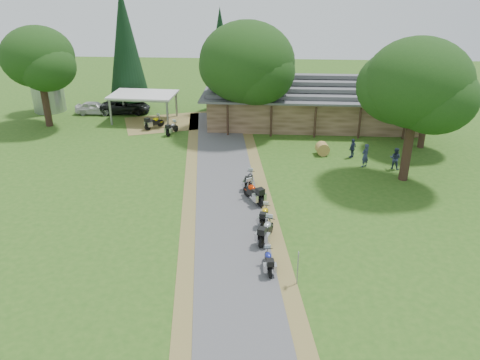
# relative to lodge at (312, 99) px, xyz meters

# --- Properties ---
(ground) EXTENTS (120.00, 120.00, 0.00)m
(ground) POSITION_rel_lodge_xyz_m (-6.00, -24.00, -2.45)
(ground) COLOR #2B5417
(ground) RESTS_ON ground
(driveway) EXTENTS (51.95, 51.95, 0.00)m
(driveway) POSITION_rel_lodge_xyz_m (-6.50, -20.00, -2.45)
(driveway) COLOR #4D4D4F
(driveway) RESTS_ON ground
(lodge) EXTENTS (21.40, 9.40, 4.90)m
(lodge) POSITION_rel_lodge_xyz_m (0.00, 0.00, 0.00)
(lodge) COLOR brown
(lodge) RESTS_ON ground
(silo) EXTENTS (3.47, 3.47, 6.75)m
(silo) POSITION_rel_lodge_xyz_m (-28.02, 2.33, 0.92)
(silo) COLOR gray
(silo) RESTS_ON ground
(carport) EXTENTS (6.58, 4.56, 2.76)m
(carport) POSITION_rel_lodge_xyz_m (-16.85, -0.41, -1.07)
(carport) COLOR silver
(carport) RESTS_ON ground
(car_white_sedan) EXTENTS (2.22, 5.13, 1.70)m
(car_white_sedan) POSITION_rel_lodge_xyz_m (-22.75, 1.47, -1.60)
(car_white_sedan) COLOR silver
(car_white_sedan) RESTS_ON ground
(car_dark_suv) EXTENTS (2.90, 5.86, 2.17)m
(car_dark_suv) POSITION_rel_lodge_xyz_m (-19.59, 2.07, -1.36)
(car_dark_suv) COLOR black
(car_dark_suv) RESTS_ON ground
(motorcycle_row_a) EXTENTS (0.78, 1.76, 1.16)m
(motorcycle_row_a) POSITION_rel_lodge_xyz_m (-3.97, -25.56, -1.87)
(motorcycle_row_a) COLOR navy
(motorcycle_row_a) RESTS_ON ground
(motorcycle_row_b) EXTENTS (1.23, 2.13, 1.39)m
(motorcycle_row_b) POSITION_rel_lodge_xyz_m (-4.14, -22.72, -1.76)
(motorcycle_row_b) COLOR #97999E
(motorcycle_row_b) RESTS_ON ground
(motorcycle_row_c) EXTENTS (0.81, 1.79, 1.18)m
(motorcycle_row_c) POSITION_rel_lodge_xyz_m (-4.27, -20.72, -1.86)
(motorcycle_row_c) COLOR #EBB806
(motorcycle_row_c) RESTS_ON ground
(motorcycle_row_d) EXTENTS (1.76, 2.17, 1.46)m
(motorcycle_row_d) POSITION_rel_lodge_xyz_m (-5.06, -17.89, -1.72)
(motorcycle_row_d) COLOR #BD2602
(motorcycle_row_d) RESTS_ON ground
(motorcycle_row_e) EXTENTS (0.81, 1.85, 1.22)m
(motorcycle_row_e) POSITION_rel_lodge_xyz_m (-5.44, -15.65, -1.84)
(motorcycle_row_e) COLOR black
(motorcycle_row_e) RESTS_ON ground
(motorcycle_carport_a) EXTENTS (1.75, 1.95, 1.36)m
(motorcycle_carport_a) POSITION_rel_lodge_xyz_m (-15.30, -2.94, -1.77)
(motorcycle_carport_a) COLOR yellow
(motorcycle_carport_a) RESTS_ON ground
(motorcycle_carport_b) EXTENTS (1.15, 1.91, 1.25)m
(motorcycle_carport_b) POSITION_rel_lodge_xyz_m (-13.24, -4.48, -1.83)
(motorcycle_carport_b) COLOR slate
(motorcycle_carport_b) RESTS_ON ground
(person_a) EXTENTS (0.77, 0.74, 2.20)m
(person_a) POSITION_rel_lodge_xyz_m (3.36, -11.28, -1.35)
(person_a) COLOR #2E3857
(person_a) RESTS_ON ground
(person_b) EXTENTS (0.70, 0.63, 2.01)m
(person_b) POSITION_rel_lodge_xyz_m (5.60, -11.56, -1.44)
(person_b) COLOR #2E3857
(person_b) RESTS_ON ground
(person_c) EXTENTS (0.64, 0.66, 1.88)m
(person_c) POSITION_rel_lodge_xyz_m (2.69, -9.39, -1.51)
(person_c) COLOR #2E3857
(person_c) RESTS_ON ground
(hay_bale) EXTENTS (1.16, 1.08, 1.05)m
(hay_bale) POSITION_rel_lodge_xyz_m (0.31, -8.91, -1.93)
(hay_bale) COLOR #A27B3B
(hay_bale) RESTS_ON ground
(sign_post) EXTENTS (0.33, 0.06, 1.84)m
(sign_post) POSITION_rel_lodge_xyz_m (-2.55, -26.68, -1.53)
(sign_post) COLOR gray
(sign_post) RESTS_ON ground
(oak_lodge_left) EXTENTS (8.67, 8.67, 10.43)m
(oak_lodge_left) POSITION_rel_lodge_xyz_m (-6.34, -2.98, 2.76)
(oak_lodge_left) COLOR black
(oak_lodge_left) RESTS_ON ground
(oak_lodge_right) EXTENTS (5.92, 5.92, 9.25)m
(oak_lodge_right) POSITION_rel_lodge_xyz_m (9.01, -6.56, 2.17)
(oak_lodge_right) COLOR black
(oak_lodge_right) RESTS_ON ground
(oak_driveway) EXTENTS (7.23, 7.23, 11.54)m
(oak_driveway) POSITION_rel_lodge_xyz_m (5.80, -13.56, 3.32)
(oak_driveway) COLOR black
(oak_driveway) RESTS_ON ground
(oak_silo) EXTENTS (6.68, 6.68, 10.78)m
(oak_silo) POSITION_rel_lodge_xyz_m (-25.84, -2.81, 2.94)
(oak_silo) COLOR black
(oak_silo) RESTS_ON ground
(cedar_near) EXTENTS (3.49, 3.49, 10.72)m
(cedar_near) POSITION_rel_lodge_xyz_m (-9.46, 3.79, 2.91)
(cedar_near) COLOR black
(cedar_near) RESTS_ON ground
(cedar_far) EXTENTS (4.27, 4.27, 12.76)m
(cedar_far) POSITION_rel_lodge_xyz_m (-19.50, 3.87, 3.93)
(cedar_far) COLOR black
(cedar_far) RESTS_ON ground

